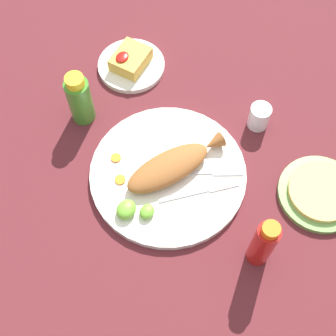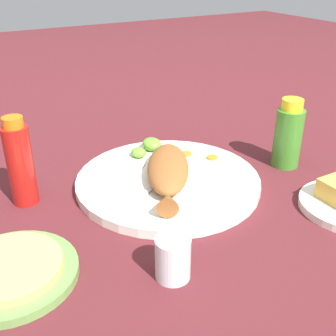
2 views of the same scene
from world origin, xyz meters
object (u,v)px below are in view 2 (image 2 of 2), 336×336
hot_sauce_bottle_green (288,135)px  fork_far (124,188)px  hot_sauce_bottle_red (20,163)px  fork_near (141,197)px  fried_fish (168,170)px  salt_cup (173,260)px  main_plate (168,181)px  tortilla_plate (11,274)px

hot_sauce_bottle_green → fork_far: bearing=82.4°
hot_sauce_bottle_red → hot_sauce_bottle_green: 0.53m
fork_near → hot_sauce_bottle_red: bearing=-63.6°
fried_fish → fork_near: (-0.03, 0.08, -0.02)m
hot_sauce_bottle_green → fork_near: bearing=89.4°
salt_cup → main_plate: bearing=-28.2°
main_plate → tortilla_plate: bearing=110.5°
hot_sauce_bottle_green → tortilla_plate: (-0.07, 0.59, -0.06)m
main_plate → hot_sauce_bottle_green: size_ratio=2.44×
tortilla_plate → fork_far: bearing=-62.0°
main_plate → tortilla_plate: size_ratio=1.90×
fork_far → hot_sauce_bottle_green: size_ratio=0.98×
main_plate → fork_far: 0.09m
salt_cup → fork_near: bearing=-12.7°
main_plate → hot_sauce_bottle_green: (-0.05, -0.26, 0.06)m
salt_cup → tortilla_plate: size_ratio=0.34×
hot_sauce_bottle_green → fried_fish: bearing=82.0°
fried_fish → salt_cup: 0.25m
fork_near → hot_sauce_bottle_green: 0.35m
fork_far → tortilla_plate: fork_far is taller
fried_fish → hot_sauce_bottle_green: hot_sauce_bottle_green is taller
fork_near → tortilla_plate: (-0.08, 0.24, -0.01)m
fork_far → hot_sauce_bottle_red: bearing=-68.0°
fork_near → fork_far: same height
fork_near → tortilla_plate: bearing=-11.5°
main_plate → hot_sauce_bottle_red: size_ratio=2.17×
salt_cup → tortilla_plate: (0.11, 0.20, -0.02)m
fried_fish → fork_far: bearing=113.4°
hot_sauce_bottle_green → tortilla_plate: bearing=97.2°
fork_far → main_plate: bearing=136.3°
main_plate → salt_cup: salt_cup is taller
fork_near → fork_far: 0.05m
main_plate → hot_sauce_bottle_green: bearing=-100.0°
main_plate → hot_sauce_bottle_green: 0.27m
tortilla_plate → hot_sauce_bottle_red: bearing=-18.7°
fork_near → fork_far: (0.04, 0.01, 0.00)m
fork_far → fried_fish: bearing=130.4°
fried_fish → main_plate: bearing=0.0°
main_plate → fork_far: size_ratio=2.48×
fork_near → hot_sauce_bottle_red: hot_sauce_bottle_red is taller
main_plate → fork_near: (-0.04, 0.08, 0.01)m
hot_sauce_bottle_red → salt_cup: size_ratio=2.58×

